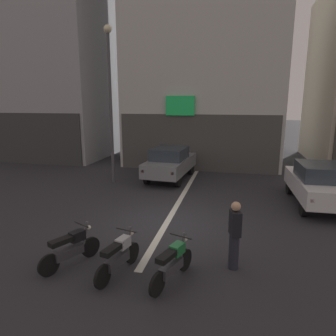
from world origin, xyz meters
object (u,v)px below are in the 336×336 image
car_grey_crossing_near (170,162)px  car_white_parked_kerbside (319,183)px  motorcycle_silver_row_left_mid (119,256)px  street_lamp (110,91)px  motorcycle_black_row_leftmost (71,248)px  motorcycle_green_row_centre (173,263)px  person_by_motorcycles (235,235)px

car_grey_crossing_near → car_white_parked_kerbside: size_ratio=1.02×
car_grey_crossing_near → motorcycle_silver_row_left_mid: size_ratio=2.58×
street_lamp → car_grey_crossing_near: bearing=24.8°
car_white_parked_kerbside → motorcycle_black_row_leftmost: 9.15m
car_white_parked_kerbside → street_lamp: street_lamp is taller
motorcycle_green_row_centre → person_by_motorcycles: person_by_motorcycles is taller
motorcycle_black_row_leftmost → motorcycle_green_row_centre: size_ratio=0.96×
car_white_parked_kerbside → car_grey_crossing_near: bearing=157.2°
car_white_parked_kerbside → motorcycle_silver_row_left_mid: car_white_parked_kerbside is taller
street_lamp → motorcycle_green_row_centre: street_lamp is taller
car_grey_crossing_near → street_lamp: street_lamp is taller
motorcycle_black_row_leftmost → motorcycle_silver_row_left_mid: 1.27m
street_lamp → motorcycle_green_row_centre: 9.68m
motorcycle_black_row_leftmost → motorcycle_green_row_centre: bearing=-3.0°
car_grey_crossing_near → person_by_motorcycles: 8.58m
car_white_parked_kerbside → motorcycle_silver_row_left_mid: (-5.64, -6.10, -0.43)m
car_white_parked_kerbside → street_lamp: (-8.94, 1.46, 3.48)m
street_lamp → person_by_motorcycles: street_lamp is taller
street_lamp → motorcycle_silver_row_left_mid: bearing=-66.4°
car_grey_crossing_near → person_by_motorcycles: person_by_motorcycles is taller
street_lamp → motorcycle_silver_row_left_mid: 9.13m
car_white_parked_kerbside → motorcycle_silver_row_left_mid: size_ratio=2.53×
car_white_parked_kerbside → motorcycle_green_row_centre: car_white_parked_kerbside is taller
motorcycle_black_row_leftmost → motorcycle_silver_row_left_mid: bearing=-4.6°
street_lamp → motorcycle_green_row_centre: bearing=-59.0°
street_lamp → motorcycle_silver_row_left_mid: size_ratio=4.41×
street_lamp → car_white_parked_kerbside: bearing=-9.3°
car_grey_crossing_near → motorcycle_black_row_leftmost: car_grey_crossing_near is taller
street_lamp → motorcycle_black_row_leftmost: street_lamp is taller
car_grey_crossing_near → street_lamp: size_ratio=0.59×
person_by_motorcycles → motorcycle_black_row_leftmost: bearing=-169.3°
motorcycle_green_row_centre → motorcycle_silver_row_left_mid: bearing=178.6°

